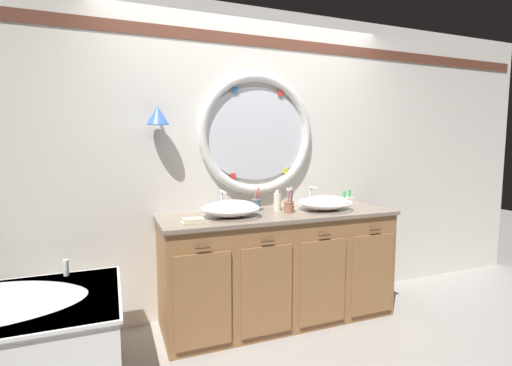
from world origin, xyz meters
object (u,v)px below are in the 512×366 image
(toothbrush_holder_right, at_px, (289,206))
(toiletry_basket, at_px, (347,200))
(sink_basin_right, at_px, (325,203))
(folded_hand_towel, at_px, (193,221))
(soap_dispenser, at_px, (277,201))
(toothbrush_holder_left, at_px, (256,204))
(sink_basin_left, at_px, (231,208))

(toothbrush_holder_right, distance_m, toiletry_basket, 0.73)
(sink_basin_right, distance_m, folded_hand_towel, 1.17)
(toothbrush_holder_right, xyz_separation_m, toiletry_basket, (0.70, 0.20, -0.02))
(soap_dispenser, xyz_separation_m, toiletry_basket, (0.75, 0.07, -0.04))
(toiletry_basket, bearing_deg, soap_dispenser, -174.50)
(soap_dispenser, distance_m, folded_hand_towel, 0.83)
(folded_hand_towel, bearing_deg, toothbrush_holder_left, 29.36)
(soap_dispenser, relative_size, toiletry_basket, 1.32)
(toothbrush_holder_left, height_order, soap_dispenser, toothbrush_holder_left)
(sink_basin_right, height_order, soap_dispenser, soap_dispenser)
(toothbrush_holder_left, xyz_separation_m, toiletry_basket, (0.91, 0.01, -0.02))
(sink_basin_left, height_order, sink_basin_right, sink_basin_left)
(sink_basin_left, bearing_deg, folded_hand_towel, -154.87)
(sink_basin_left, distance_m, toiletry_basket, 1.21)
(soap_dispenser, bearing_deg, sink_basin_right, -18.56)
(sink_basin_right, xyz_separation_m, toothbrush_holder_left, (-0.55, 0.19, -0.01))
(sink_basin_right, height_order, toiletry_basket, toiletry_basket)
(sink_basin_left, distance_m, soap_dispenser, 0.47)
(toothbrush_holder_left, xyz_separation_m, folded_hand_towel, (-0.61, -0.34, -0.03))
(folded_hand_towel, bearing_deg, toiletry_basket, 13.10)
(soap_dispenser, bearing_deg, toothbrush_holder_left, 159.58)
(sink_basin_right, distance_m, soap_dispenser, 0.41)
(sink_basin_right, xyz_separation_m, toothbrush_holder_right, (-0.34, -0.00, -0.01))
(sink_basin_left, relative_size, folded_hand_towel, 2.92)
(sink_basin_right, bearing_deg, folded_hand_towel, -172.51)
(sink_basin_left, xyz_separation_m, soap_dispenser, (0.45, 0.13, 0.01))
(toiletry_basket, bearing_deg, toothbrush_holder_right, -163.78)
(sink_basin_left, relative_size, toothbrush_holder_left, 2.14)
(folded_hand_towel, distance_m, toiletry_basket, 1.56)
(sink_basin_left, distance_m, toothbrush_holder_left, 0.34)
(folded_hand_towel, bearing_deg, toothbrush_holder_right, 10.36)
(toothbrush_holder_right, relative_size, soap_dispenser, 1.21)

